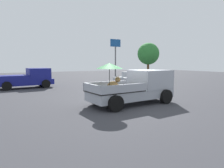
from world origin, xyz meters
The scene contains 6 objects.
ground_plane centered at (0.00, 0.00, 0.00)m, with size 80.00×80.00×0.00m, color #38383D.
pickup_truck_main centered at (0.40, 0.00, 0.98)m, with size 5.13×2.44×2.33m.
pickup_truck_red centered at (-4.05, 10.58, 0.87)m, with size 4.89×2.36×1.80m.
parked_sedan_near centered at (6.28, 8.29, 0.74)m, with size 4.55×2.56×1.33m.
motel_sign centered at (6.39, 12.22, 3.62)m, with size 1.40×0.16×5.15m.
tree_by_lot centered at (11.94, 12.53, 3.50)m, with size 3.01×3.01×5.02m.
Camera 1 is at (-6.61, -9.06, 2.38)m, focal length 32.03 mm.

